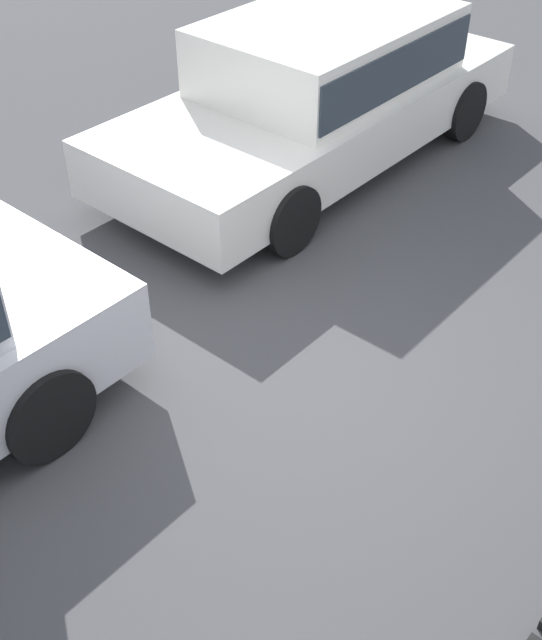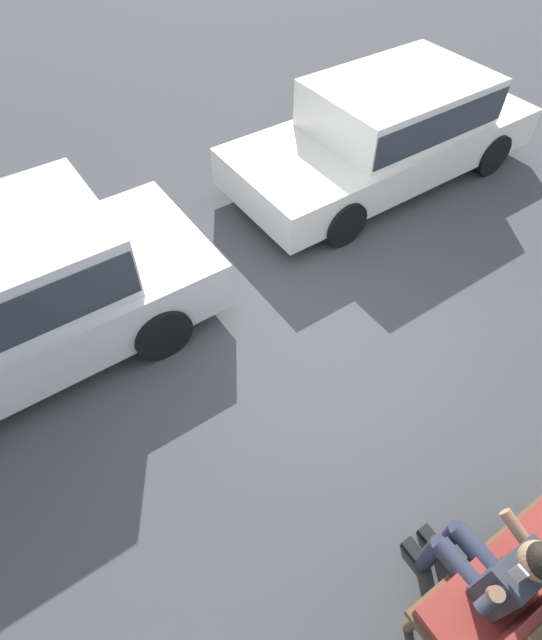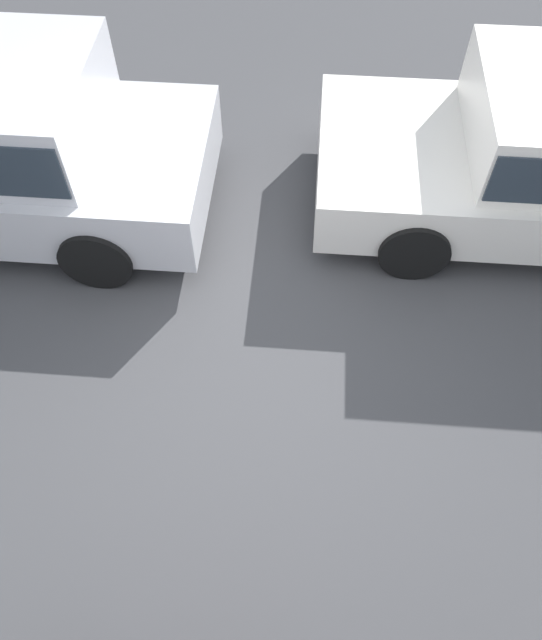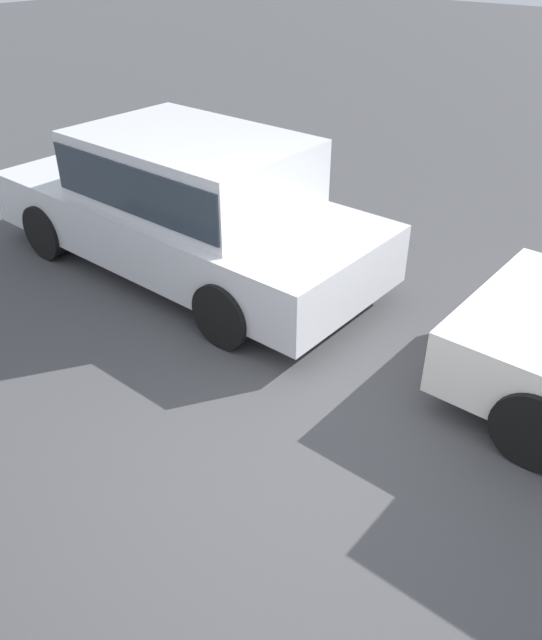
% 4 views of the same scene
% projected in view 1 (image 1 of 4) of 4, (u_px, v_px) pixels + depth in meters
% --- Properties ---
extents(ground_plane, '(60.00, 60.00, 0.00)m').
position_uv_depth(ground_plane, '(283.00, 380.00, 5.46)').
color(ground_plane, '#424244').
extents(parked_car_near, '(4.50, 1.95, 1.36)m').
position_uv_depth(parked_car_near, '(320.00, 85.00, 7.54)').
color(parked_car_near, white).
rests_on(parked_car_near, ground_plane).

